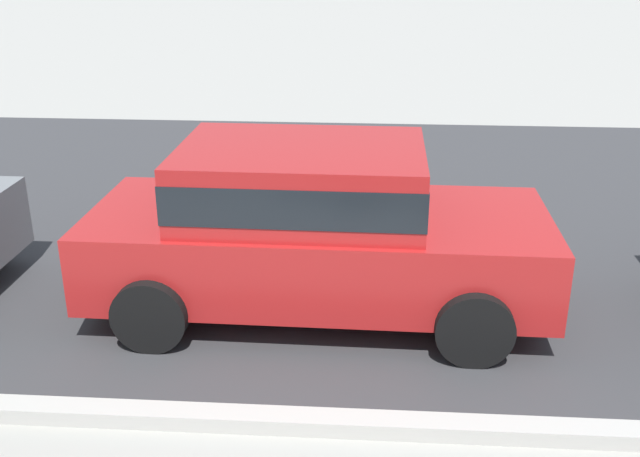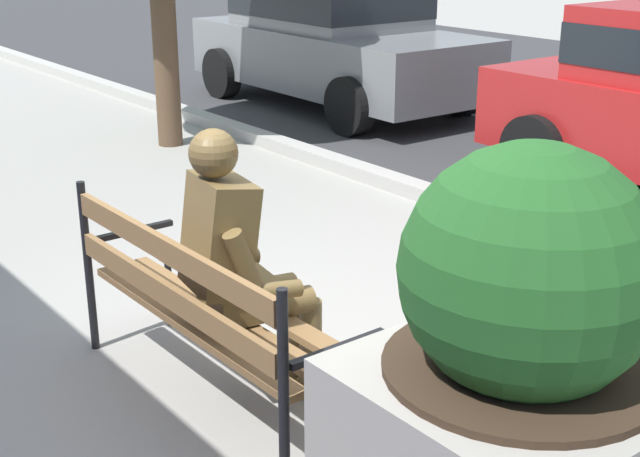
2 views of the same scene
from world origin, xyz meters
TOP-DOWN VIEW (x-y plane):
  - street_surface at (0.00, 7.50)m, footprint 60.00×9.00m
  - curb_stone at (0.00, 2.90)m, footprint 60.00×0.20m
  - parked_car_red at (0.03, 4.74)m, footprint 4.13×1.97m

SIDE VIEW (x-z plane):
  - street_surface at x=0.00m, z-range 0.00..0.01m
  - curb_stone at x=0.00m, z-range 0.00..0.12m
  - parked_car_red at x=0.03m, z-range 0.06..1.62m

